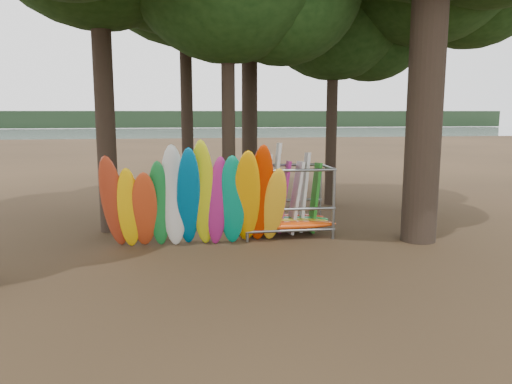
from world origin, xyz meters
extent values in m
plane|color=#47331E|center=(0.00, 0.00, 0.00)|extent=(120.00, 120.00, 0.00)
plane|color=gray|center=(0.00, 60.00, 0.00)|extent=(160.00, 160.00, 0.00)
cube|color=black|center=(0.00, 110.00, 2.00)|extent=(160.00, 4.00, 4.00)
cylinder|color=black|center=(-5.06, 2.97, 5.90)|extent=(0.61, 0.61, 11.79)
cylinder|color=black|center=(-2.50, 5.72, 5.79)|extent=(0.44, 0.44, 11.59)
cylinder|color=black|center=(0.17, 7.96, 6.06)|extent=(0.67, 0.67, 12.12)
cylinder|color=black|center=(3.34, 6.51, 4.76)|extent=(0.45, 0.45, 9.51)
ellipsoid|color=black|center=(3.34, 6.51, 8.09)|extent=(7.00, 7.00, 6.09)
cylinder|color=black|center=(-1.24, 2.47, 4.96)|extent=(0.42, 0.42, 9.93)
cylinder|color=black|center=(5.99, 4.23, 5.80)|extent=(0.45, 0.45, 11.61)
cylinder|color=black|center=(4.22, 0.34, 6.47)|extent=(1.02, 1.02, 12.94)
ellipsoid|color=#AE371C|center=(-4.59, 0.52, 1.35)|extent=(0.87, 1.60, 2.83)
ellipsoid|color=yellow|center=(-4.19, 0.45, 1.19)|extent=(0.65, 1.30, 2.49)
ellipsoid|color=#C53F1A|center=(-3.78, 0.46, 1.13)|extent=(0.85, 1.51, 2.40)
ellipsoid|color=#187A33|center=(-3.37, 0.55, 1.27)|extent=(0.60, 1.13, 2.62)
ellipsoid|color=silver|center=(-2.97, 0.49, 1.48)|extent=(0.78, 1.16, 3.05)
ellipsoid|color=#005C8F|center=(-2.56, 0.34, 1.46)|extent=(0.69, 1.78, 3.06)
ellipsoid|color=#B6BC13|center=(-2.16, 0.39, 1.55)|extent=(0.84, 1.48, 3.20)
ellipsoid|color=#971C67|center=(-1.75, 0.44, 1.32)|extent=(0.74, 1.16, 2.72)
ellipsoid|color=#068466|center=(-1.35, 0.40, 1.34)|extent=(0.85, 1.38, 2.78)
ellipsoid|color=#F3A005|center=(-0.94, 0.35, 1.41)|extent=(0.90, 1.92, 2.97)
ellipsoid|color=#BC2A02|center=(-0.54, 0.49, 1.48)|extent=(0.76, 1.62, 3.08)
ellipsoid|color=yellow|center=(-0.13, 0.55, 1.15)|extent=(0.74, 1.50, 2.42)
ellipsoid|color=#E3450C|center=(0.45, 1.14, 0.42)|extent=(2.96, 0.55, 0.24)
ellipsoid|color=gold|center=(0.45, 1.50, 0.42)|extent=(2.67, 0.55, 0.24)
ellipsoid|color=#1D832B|center=(0.45, 1.79, 0.42)|extent=(2.84, 0.55, 0.24)
ellipsoid|color=red|center=(0.45, 2.17, 0.42)|extent=(2.76, 0.55, 0.24)
cube|color=#D8A50B|center=(-0.52, 1.77, 1.15)|extent=(0.47, 0.74, 2.32)
cube|color=silver|center=(-0.20, 1.97, 1.26)|extent=(0.50, 0.81, 2.54)
cube|color=silver|center=(0.13, 1.82, 1.43)|extent=(0.44, 0.78, 2.88)
cube|color=#9D1A72|center=(0.45, 1.97, 1.14)|extent=(0.48, 0.74, 2.30)
cube|color=silver|center=(0.77, 1.74, 1.14)|extent=(0.52, 0.79, 2.31)
cube|color=silver|center=(1.10, 1.97, 1.27)|extent=(0.40, 0.76, 2.56)
cube|color=#1D761A|center=(1.42, 1.83, 1.11)|extent=(0.35, 0.75, 2.25)
camera|label=1|loc=(-2.71, -13.30, 3.81)|focal=35.00mm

